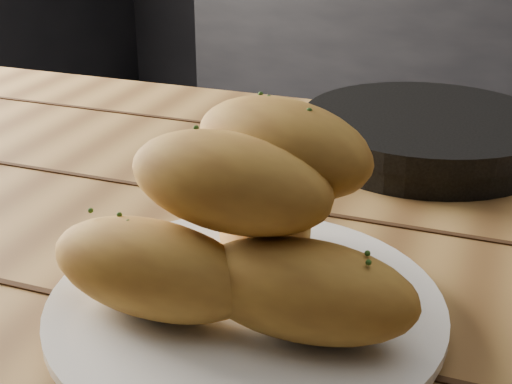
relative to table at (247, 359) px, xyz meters
name	(u,v)px	position (x,y,z in m)	size (l,w,h in m)	color
table	(247,359)	(0.00, 0.00, 0.00)	(1.43, 0.89, 0.75)	olive
plate	(246,310)	(0.03, -0.08, 0.11)	(0.27, 0.27, 0.02)	white
bread_rolls	(245,223)	(0.03, -0.08, 0.17)	(0.25, 0.20, 0.13)	#B98B33
skillet	(428,134)	(0.10, 0.29, 0.12)	(0.40, 0.27, 0.05)	black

